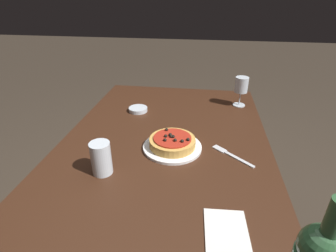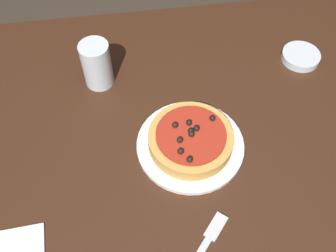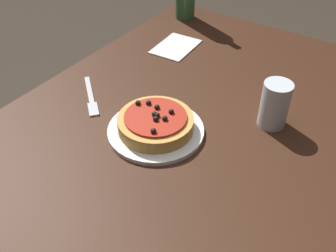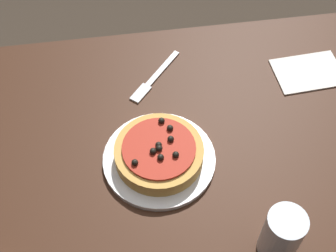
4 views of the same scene
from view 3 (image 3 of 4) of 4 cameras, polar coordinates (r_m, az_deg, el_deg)
name	(u,v)px [view 3 (image 3 of 4)]	position (r m, az deg, el deg)	size (l,w,h in m)	color
dining_table	(169,163)	(1.04, 0.17, -5.33)	(1.47, 0.90, 0.75)	#381E11
dinner_plate	(155,131)	(1.00, -1.84, -0.71)	(0.25, 0.25, 0.01)	white
pizza	(155,123)	(0.98, -1.87, 0.45)	(0.19, 0.19, 0.05)	gold
water_cup	(275,105)	(1.02, 15.23, 3.02)	(0.07, 0.07, 0.12)	silver
fork	(91,98)	(1.14, -11.11, 3.99)	(0.14, 0.16, 0.00)	silver
paper_napkin	(176,47)	(1.37, 1.13, 11.43)	(0.18, 0.13, 0.00)	silver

